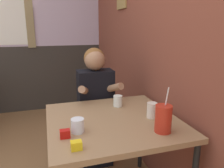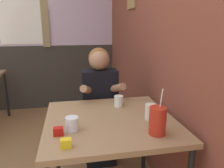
{
  "view_description": "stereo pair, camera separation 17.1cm",
  "coord_description": "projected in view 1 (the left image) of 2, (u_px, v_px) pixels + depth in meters",
  "views": [
    {
      "loc": [
        0.46,
        -1.14,
        1.4
      ],
      "look_at": [
        0.95,
        0.44,
        0.97
      ],
      "focal_mm": 35.0,
      "sensor_mm": 36.0,
      "label": 1
    },
    {
      "loc": [
        0.63,
        -1.19,
        1.4
      ],
      "look_at": [
        0.95,
        0.44,
        0.97
      ],
      "focal_mm": 35.0,
      "sensor_mm": 36.0,
      "label": 2
    }
  ],
  "objects": [
    {
      "name": "glass_near_pitcher",
      "position": [
        78.0,
        126.0,
        1.37
      ],
      "size": [
        0.08,
        0.08,
        0.09
      ],
      "color": "silver",
      "rests_on": "main_table"
    },
    {
      "name": "cocktail_pitcher",
      "position": [
        163.0,
        119.0,
        1.37
      ],
      "size": [
        0.11,
        0.11,
        0.29
      ],
      "color": "#B22819",
      "rests_on": "main_table"
    },
    {
      "name": "back_wall",
      "position": [
        11.0,
        30.0,
        3.44
      ],
      "size": [
        5.79,
        0.09,
        2.7
      ],
      "color": "silver",
      "rests_on": "ground_plane"
    },
    {
      "name": "condiment_ketchup",
      "position": [
        65.0,
        134.0,
        1.3
      ],
      "size": [
        0.06,
        0.04,
        0.05
      ],
      "color": "#B7140F",
      "rests_on": "main_table"
    },
    {
      "name": "person_seated",
      "position": [
        96.0,
        107.0,
        2.17
      ],
      "size": [
        0.42,
        0.4,
        1.22
      ],
      "color": "black",
      "rests_on": "ground_plane"
    },
    {
      "name": "condiment_mustard",
      "position": [
        76.0,
        145.0,
        1.18
      ],
      "size": [
        0.06,
        0.04,
        0.05
      ],
      "color": "yellow",
      "rests_on": "main_table"
    },
    {
      "name": "glass_center",
      "position": [
        118.0,
        101.0,
        1.82
      ],
      "size": [
        0.08,
        0.08,
        0.09
      ],
      "color": "silver",
      "rests_on": "main_table"
    },
    {
      "name": "glass_far_side",
      "position": [
        152.0,
        110.0,
        1.59
      ],
      "size": [
        0.08,
        0.08,
        0.11
      ],
      "color": "silver",
      "rests_on": "main_table"
    },
    {
      "name": "main_table",
      "position": [
        113.0,
        127.0,
        1.6
      ],
      "size": [
        0.92,
        0.9,
        0.76
      ],
      "color": "#93704C",
      "rests_on": "ground_plane"
    },
    {
      "name": "brick_wall_right",
      "position": [
        128.0,
        32.0,
        2.59
      ],
      "size": [
        0.08,
        4.68,
        2.7
      ],
      "color": "brown",
      "rests_on": "ground_plane"
    }
  ]
}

